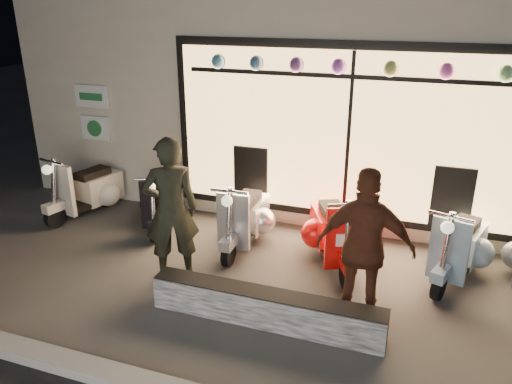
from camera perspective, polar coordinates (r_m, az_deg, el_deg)
ground at (r=6.41m, az=-0.56°, el=-10.80°), size 40.00×40.00×0.00m
shop_building at (r=10.34m, az=9.22°, el=13.74°), size 10.20×6.23×4.20m
graffiti_barrier at (r=5.68m, az=1.11°, el=-13.09°), size 2.64×0.28×0.40m
scooter_silver at (r=7.34m, az=-1.13°, el=-2.80°), size 0.47×1.43×1.02m
scooter_red at (r=6.96m, az=8.79°, el=-4.34°), size 0.88×1.45×1.06m
scooter_black at (r=8.13m, az=-10.84°, el=-0.99°), size 0.73×1.31×0.94m
scooter_cream at (r=8.84m, az=-18.26°, el=0.40°), size 0.69×1.47×1.04m
scooter_blue at (r=7.03m, az=22.31°, el=-5.65°), size 0.75×1.44×1.03m
man at (r=6.32m, az=-9.70°, el=-1.99°), size 0.82×0.74×1.88m
woman at (r=5.52m, az=12.37°, el=-6.24°), size 1.07×0.49×1.80m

